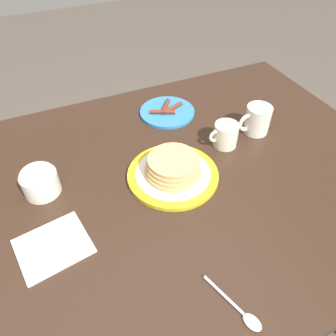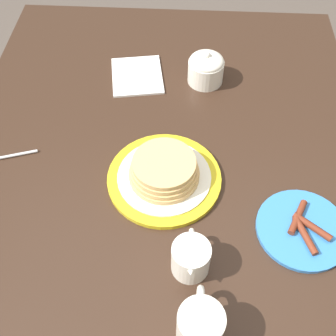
{
  "view_description": "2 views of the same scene",
  "coord_description": "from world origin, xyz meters",
  "views": [
    {
      "loc": [
        0.27,
        0.57,
        1.4
      ],
      "look_at": [
        0.0,
        -0.02,
        0.79
      ],
      "focal_mm": 35.0,
      "sensor_mm": 36.0,
      "label": 1
    },
    {
      "loc": [
        -0.55,
        -0.05,
        1.52
      ],
      "look_at": [
        0.0,
        -0.02,
        0.79
      ],
      "focal_mm": 45.0,
      "sensor_mm": 36.0,
      "label": 2
    }
  ],
  "objects": [
    {
      "name": "creamer_pitcher",
      "position": [
        -0.21,
        -0.07,
        0.8
      ],
      "size": [
        0.11,
        0.07,
        0.08
      ],
      "color": "silver",
      "rests_on": "dining_table"
    },
    {
      "name": "pancake_plate",
      "position": [
        -0.01,
        -0.01,
        0.78
      ],
      "size": [
        0.25,
        0.25,
        0.07
      ],
      "color": "gold",
      "rests_on": "dining_table"
    },
    {
      "name": "coffee_mug",
      "position": [
        -0.34,
        -0.09,
        0.8
      ],
      "size": [
        0.11,
        0.08,
        0.09
      ],
      "color": "silver",
      "rests_on": "dining_table"
    },
    {
      "name": "napkin",
      "position": [
        0.34,
        0.09,
        0.76
      ],
      "size": [
        0.18,
        0.16,
        0.01
      ],
      "color": "white",
      "rests_on": "dining_table"
    },
    {
      "name": "dining_table",
      "position": [
        0.0,
        0.0,
        0.64
      ],
      "size": [
        1.34,
        0.97,
        0.76
      ],
      "color": "#332116",
      "rests_on": "ground_plane"
    },
    {
      "name": "ground_plane",
      "position": [
        0.0,
        0.0,
        0.0
      ],
      "size": [
        8.0,
        8.0,
        0.0
      ],
      "primitive_type": "plane",
      "color": "#51473F"
    },
    {
      "name": "side_plate_bacon",
      "position": [
        -0.12,
        -0.3,
        0.76
      ],
      "size": [
        0.19,
        0.19,
        0.02
      ],
      "color": "#337AC6",
      "rests_on": "dining_table"
    },
    {
      "name": "spoon",
      "position": [
        0.03,
        0.39,
        0.76
      ],
      "size": [
        0.06,
        0.14,
        0.01
      ],
      "color": "silver",
      "rests_on": "dining_table"
    },
    {
      "name": "sugar_bowl",
      "position": [
        0.33,
        -0.1,
        0.8
      ],
      "size": [
        0.09,
        0.09,
        0.09
      ],
      "color": "silver",
      "rests_on": "dining_table"
    }
  ]
}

